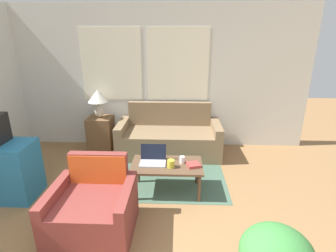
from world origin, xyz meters
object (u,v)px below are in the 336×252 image
armchair (94,209)px  cup_yellow (171,164)px  cup_navy (182,160)px  coffee_table (167,167)px  laptop (153,159)px  book_red (193,165)px  couch (169,138)px  table_lamp (98,99)px

armchair → cup_yellow: 1.10m
armchair → cup_navy: armchair is taller
armchair → coffee_table: size_ratio=0.90×
laptop → cup_yellow: size_ratio=3.32×
armchair → book_red: size_ratio=4.38×
book_red → cup_yellow: bearing=-170.7°
laptop → cup_yellow: laptop is taller
couch → table_lamp: bearing=175.3°
laptop → book_red: bearing=-8.2°
table_lamp → cup_yellow: 2.07m
laptop → cup_navy: size_ratio=3.67×
couch → table_lamp: (-1.28, 0.11, 0.71)m
couch → armchair: (-0.74, -2.07, -0.01)m
table_lamp → book_red: bearing=-40.8°
laptop → cup_navy: (0.40, 0.00, -0.00)m
coffee_table → laptop: size_ratio=2.75×
table_lamp → armchair: bearing=-76.2°
cup_yellow → table_lamp: bearing=132.6°
armchair → book_red: bearing=34.0°
armchair → coffee_table: 1.10m
coffee_table → laptop: 0.22m
couch → cup_yellow: couch is taller
laptop → book_red: 0.55m
table_lamp → couch: bearing=-4.7°
table_lamp → coffee_table: 1.99m
coffee_table → laptop: (-0.19, 0.04, 0.10)m
laptop → book_red: size_ratio=1.76×
cup_yellow → book_red: size_ratio=0.53×
couch → cup_navy: (0.22, -1.24, 0.19)m
cup_navy → armchair: bearing=-139.2°
couch → coffee_table: couch is taller
couch → table_lamp: 1.47m
table_lamp → book_red: size_ratio=2.59×
book_red → coffee_table: bearing=173.8°
cup_navy → book_red: bearing=-29.2°
couch → laptop: 1.27m
laptop → cup_yellow: 0.28m
coffee_table → cup_navy: 0.23m
cup_navy → table_lamp: bearing=138.2°
laptop → book_red: (0.54, -0.08, -0.03)m
armchair → laptop: (0.57, 0.83, 0.21)m
coffee_table → book_red: (0.36, -0.04, 0.07)m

